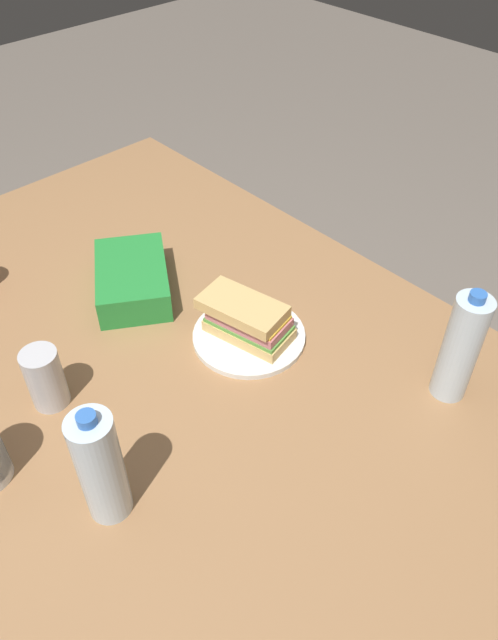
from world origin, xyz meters
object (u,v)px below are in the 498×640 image
object	(u,v)px
dining_table	(169,376)
water_bottle_tall	(100,467)
sandwich	(247,319)
chip_bag	(133,279)
paper_plate	(249,336)
water_bottle_spare	(461,348)
soda_can_silver	(45,378)

from	to	relation	value
dining_table	water_bottle_tall	size ratio (longest dim) A/B	6.75
sandwich	chip_bag	xyz separation A→B (m)	(0.28, 0.08, -0.02)
dining_table	sandwich	bearing A→B (deg)	-122.17
sandwich	paper_plate	bearing A→B (deg)	-141.10
water_bottle_spare	soda_can_silver	xyz separation A→B (m)	(0.48, 0.55, -0.05)
dining_table	sandwich	size ratio (longest dim) A/B	7.85
soda_can_silver	chip_bag	bearing A→B (deg)	-62.34
dining_table	water_bottle_tall	xyz separation A→B (m)	(-0.22, 0.27, 0.19)
chip_bag	water_bottle_tall	distance (m)	0.53
sandwich	water_bottle_spare	size ratio (longest dim) A/B	0.83
water_bottle_spare	soda_can_silver	distance (m)	0.73
chip_bag	water_bottle_spare	bearing A→B (deg)	54.45
water_bottle_tall	chip_bag	bearing A→B (deg)	-39.30
sandwich	chip_bag	bearing A→B (deg)	16.28
water_bottle_tall	water_bottle_spare	distance (m)	0.63
chip_bag	water_bottle_spare	size ratio (longest dim) A/B	0.97
paper_plate	water_bottle_tall	world-z (taller)	water_bottle_tall
water_bottle_spare	chip_bag	bearing A→B (deg)	22.11
water_bottle_spare	dining_table	bearing A→B (deg)	35.44
paper_plate	water_bottle_spare	xyz separation A→B (m)	(-0.35, -0.17, 0.11)
dining_table	soda_can_silver	distance (m)	0.28
paper_plate	water_bottle_spare	size ratio (longest dim) A/B	0.96
water_bottle_tall	water_bottle_spare	world-z (taller)	water_bottle_spare
water_bottle_tall	water_bottle_spare	bearing A→B (deg)	-111.04
sandwich	water_bottle_tall	world-z (taller)	water_bottle_tall
sandwich	water_bottle_spare	world-z (taller)	water_bottle_spare
sandwich	water_bottle_tall	distance (m)	0.44
soda_can_silver	paper_plate	bearing A→B (deg)	-108.85
sandwich	dining_table	bearing A→B (deg)	57.83
chip_bag	water_bottle_spare	world-z (taller)	water_bottle_spare
dining_table	paper_plate	xyz separation A→B (m)	(-0.09, -0.14, 0.09)
paper_plate	chip_bag	size ratio (longest dim) A/B	0.99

